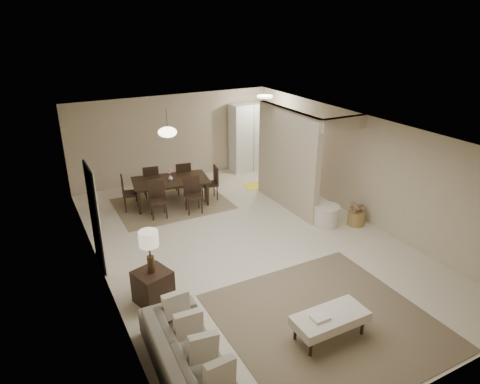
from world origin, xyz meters
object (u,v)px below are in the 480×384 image
side_table (153,287)px  sofa (189,356)px  pantry_cabinet (250,137)px  ottoman_bench (330,319)px  dining_table (171,192)px  wicker_basket (356,218)px  round_pouf (326,215)px

side_table → sofa: bearing=-91.6°
pantry_cabinet → ottoman_bench: (-2.66, -7.30, -0.72)m
pantry_cabinet → side_table: size_ratio=3.53×
side_table → dining_table: dining_table is taller
sofa → dining_table: size_ratio=1.17×
sofa → side_table: sofa is taller
sofa → pantry_cabinet: bearing=-32.0°
sofa → dining_table: 5.82m
sofa → ottoman_bench: sofa is taller
pantry_cabinet → wicker_basket: size_ratio=5.33×
dining_table → side_table: bearing=-104.3°
round_pouf → ottoman_bench: bearing=-127.7°
side_table → round_pouf: size_ratio=0.98×
pantry_cabinet → wicker_basket: pantry_cabinet is taller
round_pouf → dining_table: 3.97m
ottoman_bench → dining_table: bearing=94.3°
side_table → wicker_basket: 5.12m
pantry_cabinet → sofa: 8.52m
sofa → ottoman_bench: 2.16m
pantry_cabinet → ottoman_bench: bearing=-110.0°
pantry_cabinet → ottoman_bench: pantry_cabinet is taller
side_table → round_pouf: (4.45, 0.95, -0.06)m
ottoman_bench → dining_table: 5.88m
dining_table → ottoman_bench: bearing=-76.3°
pantry_cabinet → round_pouf: 4.34m
ottoman_bench → side_table: (-2.09, 2.10, -0.04)m
wicker_basket → dining_table: 4.65m
sofa → ottoman_bench: size_ratio=1.91×
sofa → wicker_basket: bearing=-62.3°
round_pouf → dining_table: (-2.80, 2.81, 0.10)m
round_pouf → dining_table: size_ratio=0.32×
ottoman_bench → round_pouf: bearing=52.3°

